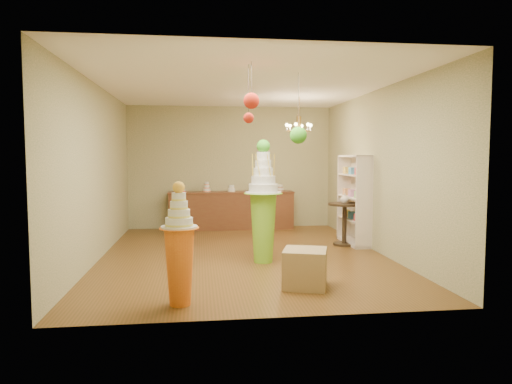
{
  "coord_description": "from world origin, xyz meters",
  "views": [
    {
      "loc": [
        -0.77,
        -8.08,
        1.77
      ],
      "look_at": [
        0.23,
        0.0,
        1.14
      ],
      "focal_mm": 32.0,
      "sensor_mm": 36.0,
      "label": 1
    }
  ],
  "objects": [
    {
      "name": "wall_left",
      "position": [
        -2.5,
        0.0,
        1.5
      ],
      "size": [
        0.04,
        6.5,
        3.0
      ],
      "primitive_type": "cube",
      "color": "#9A966D",
      "rests_on": "ground"
    },
    {
      "name": "pom_red_left",
      "position": [
        -0.09,
        -2.1,
        2.5
      ],
      "size": [
        0.21,
        0.21,
        0.61
      ],
      "color": "#383028",
      "rests_on": "ceiling"
    },
    {
      "name": "ceiling",
      "position": [
        0.0,
        0.0,
        3.0
      ],
      "size": [
        6.5,
        6.5,
        0.0
      ],
      "primitive_type": "plane",
      "rotation": [
        3.14,
        0.0,
        0.0
      ],
      "color": "white",
      "rests_on": "ground"
    },
    {
      "name": "wall_back",
      "position": [
        0.0,
        3.25,
        1.5
      ],
      "size": [
        5.0,
        0.04,
        3.0
      ],
      "primitive_type": "cube",
      "color": "#9A966D",
      "rests_on": "ground"
    },
    {
      "name": "vase",
      "position": [
        2.1,
        0.67,
        0.94
      ],
      "size": [
        0.22,
        0.22,
        0.19
      ],
      "primitive_type": "imported",
      "rotation": [
        0.0,
        0.0,
        -0.22
      ],
      "color": "beige",
      "rests_on": "round_table"
    },
    {
      "name": "pom_green_mid",
      "position": [
        0.69,
        -1.43,
        2.09
      ],
      "size": [
        0.25,
        0.25,
        1.04
      ],
      "color": "#383028",
      "rests_on": "ceiling"
    },
    {
      "name": "floor",
      "position": [
        0.0,
        0.0,
        0.0
      ],
      "size": [
        6.5,
        6.5,
        0.0
      ],
      "primitive_type": "plane",
      "color": "#573817",
      "rests_on": "ground"
    },
    {
      "name": "sideboard",
      "position": [
        0.0,
        2.97,
        0.48
      ],
      "size": [
        3.04,
        0.54,
        1.16
      ],
      "color": "#582F1B",
      "rests_on": "floor"
    },
    {
      "name": "round_table",
      "position": [
        2.1,
        0.67,
        0.55
      ],
      "size": [
        0.84,
        0.84,
        0.85
      ],
      "rotation": [
        0.0,
        0.0,
        -0.33
      ],
      "color": "black",
      "rests_on": "floor"
    },
    {
      "name": "pedestal_green",
      "position": [
        0.28,
        -0.6,
        0.85
      ],
      "size": [
        0.76,
        0.76,
        2.05
      ],
      "rotation": [
        0.0,
        0.0,
        -0.33
      ],
      "color": "#79C02A",
      "rests_on": "floor"
    },
    {
      "name": "pom_red_right",
      "position": [
        -0.11,
        -1.92,
        2.29
      ],
      "size": [
        0.14,
        0.14,
        0.78
      ],
      "color": "#383028",
      "rests_on": "ceiling"
    },
    {
      "name": "burlap_riser",
      "position": [
        0.64,
        -2.13,
        0.26
      ],
      "size": [
        0.71,
        0.71,
        0.52
      ],
      "primitive_type": "cube",
      "rotation": [
        0.0,
        0.0,
        -0.31
      ],
      "color": "#997E53",
      "rests_on": "floor"
    },
    {
      "name": "wall_front",
      "position": [
        0.0,
        -3.25,
        1.5
      ],
      "size": [
        5.0,
        0.04,
        3.0
      ],
      "primitive_type": "cube",
      "color": "#9A966D",
      "rests_on": "ground"
    },
    {
      "name": "shelving_unit",
      "position": [
        2.34,
        0.8,
        0.9
      ],
      "size": [
        0.33,
        1.2,
        1.8
      ],
      "color": "beige",
      "rests_on": "floor"
    },
    {
      "name": "chandelier",
      "position": [
        1.28,
        1.25,
        2.3
      ],
      "size": [
        0.63,
        0.63,
        0.85
      ],
      "rotation": [
        0.0,
        0.0,
        0.07
      ],
      "color": "#C09143",
      "rests_on": "ceiling"
    },
    {
      "name": "wall_right",
      "position": [
        2.5,
        0.0,
        1.5
      ],
      "size": [
        0.04,
        6.5,
        3.0
      ],
      "primitive_type": "cube",
      "color": "#9A966D",
      "rests_on": "ground"
    },
    {
      "name": "pedestal_orange",
      "position": [
        -1.02,
        -2.67,
        0.6
      ],
      "size": [
        0.47,
        0.47,
        1.48
      ],
      "rotation": [
        0.0,
        0.0,
        0.1
      ],
      "color": "orange",
      "rests_on": "floor"
    }
  ]
}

